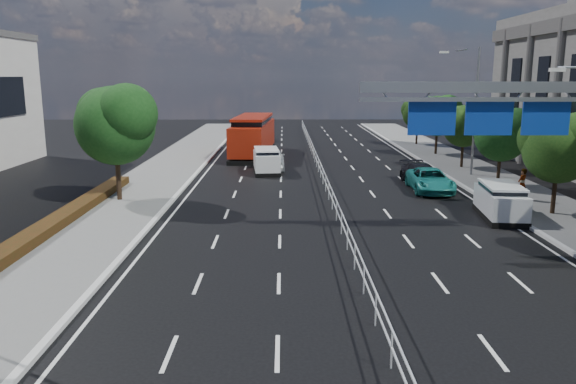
{
  "coord_description": "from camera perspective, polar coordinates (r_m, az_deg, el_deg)",
  "views": [
    {
      "loc": [
        -2.64,
        -13.4,
        7.04
      ],
      "look_at": [
        -2.45,
        9.04,
        2.4
      ],
      "focal_mm": 35.0,
      "sensor_mm": 36.0,
      "label": 1
    }
  ],
  "objects": [
    {
      "name": "near_car_dark",
      "position": [
        62.9,
        -2.55,
        5.86
      ],
      "size": [
        1.65,
        4.1,
        1.32
      ],
      "primitive_type": "imported",
      "rotation": [
        0.0,
        0.0,
        3.21
      ],
      "color": "black",
      "rests_on": "ground"
    },
    {
      "name": "near_car_silver",
      "position": [
        42.91,
        -1.68,
        3.37
      ],
      "size": [
        2.02,
        4.95,
        1.68
      ],
      "primitive_type": "imported",
      "rotation": [
        0.0,
        0.0,
        3.15
      ],
      "color": "silver",
      "rests_on": "ground"
    },
    {
      "name": "far_tree_d",
      "position": [
        31.33,
        25.91,
        4.37
      ],
      "size": [
        3.85,
        3.59,
        5.34
      ],
      "color": "black",
      "rests_on": "ground"
    },
    {
      "name": "streetlight_far",
      "position": [
        41.58,
        18.14,
        8.59
      ],
      "size": [
        2.78,
        2.4,
        9.0
      ],
      "color": "gray",
      "rests_on": "ground"
    },
    {
      "name": "median_fence",
      "position": [
        36.58,
        3.65,
        1.4
      ],
      "size": [
        0.05,
        85.0,
        1.02
      ],
      "color": "silver",
      "rests_on": "ground"
    },
    {
      "name": "silver_minivan",
      "position": [
        30.15,
        20.8,
        -0.91
      ],
      "size": [
        2.25,
        4.4,
        1.76
      ],
      "rotation": [
        0.0,
        0.0,
        -0.11
      ],
      "color": "black",
      "rests_on": "ground"
    },
    {
      "name": "far_tree_h",
      "position": [
        59.63,
        13.09,
        7.91
      ],
      "size": [
        3.41,
        3.18,
        4.91
      ],
      "color": "black",
      "rests_on": "ground"
    },
    {
      "name": "far_tree_e",
      "position": [
        38.17,
        20.95,
        5.68
      ],
      "size": [
        3.63,
        3.38,
        5.13
      ],
      "color": "black",
      "rests_on": "ground"
    },
    {
      "name": "parked_car_dark",
      "position": [
        38.07,
        13.41,
        1.76
      ],
      "size": [
        2.35,
        4.89,
        1.37
      ],
      "primitive_type": "imported",
      "rotation": [
        0.0,
        0.0,
        0.09
      ],
      "color": "black",
      "rests_on": "ground"
    },
    {
      "name": "far_tree_f",
      "position": [
        45.21,
        17.51,
        6.65
      ],
      "size": [
        3.52,
        3.28,
        5.02
      ],
      "color": "black",
      "rests_on": "ground"
    },
    {
      "name": "parked_car_teal",
      "position": [
        35.96,
        14.24,
        1.17
      ],
      "size": [
        2.52,
        5.15,
        1.41
      ],
      "primitive_type": "imported",
      "rotation": [
        0.0,
        0.0,
        -0.04
      ],
      "color": "#1A7773",
      "rests_on": "ground"
    },
    {
      "name": "red_bus",
      "position": [
        50.65,
        -3.57,
        5.8
      ],
      "size": [
        3.7,
        12.14,
        3.57
      ],
      "rotation": [
        0.0,
        0.0,
        -0.07
      ],
      "color": "black",
      "rests_on": "ground"
    },
    {
      "name": "kerb_near",
      "position": [
        16.39,
        -24.09,
        -14.58
      ],
      "size": [
        0.25,
        140.0,
        0.15
      ],
      "primitive_type": "cube",
      "color": "silver",
      "rests_on": "ground"
    },
    {
      "name": "near_tree_back",
      "position": [
        32.81,
        -17.09,
        6.93
      ],
      "size": [
        4.84,
        4.51,
        6.69
      ],
      "color": "black",
      "rests_on": "ground"
    },
    {
      "name": "overhead_gantry",
      "position": [
        25.3,
        21.47,
        7.63
      ],
      "size": [
        10.24,
        0.38,
        7.45
      ],
      "color": "gray",
      "rests_on": "ground"
    },
    {
      "name": "pedestrian_a",
      "position": [
        34.45,
        22.69,
        0.74
      ],
      "size": [
        0.78,
        0.74,
        1.8
      ],
      "primitive_type": "imported",
      "rotation": [
        0.0,
        0.0,
        3.8
      ],
      "color": "gray",
      "rests_on": "sidewalk_far"
    },
    {
      "name": "white_minivan",
      "position": [
        41.61,
        -2.2,
        3.18
      ],
      "size": [
        2.18,
        4.34,
        1.82
      ],
      "rotation": [
        0.0,
        0.0,
        0.09
      ],
      "color": "black",
      "rests_on": "ground"
    },
    {
      "name": "ground",
      "position": [
        15.37,
        9.83,
        -15.77
      ],
      "size": [
        160.0,
        160.0,
        0.0
      ],
      "primitive_type": "plane",
      "color": "black",
      "rests_on": "ground"
    },
    {
      "name": "far_tree_g",
      "position": [
        52.36,
        15.02,
        7.7
      ],
      "size": [
        3.96,
        3.69,
        5.45
      ],
      "color": "black",
      "rests_on": "ground"
    }
  ]
}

